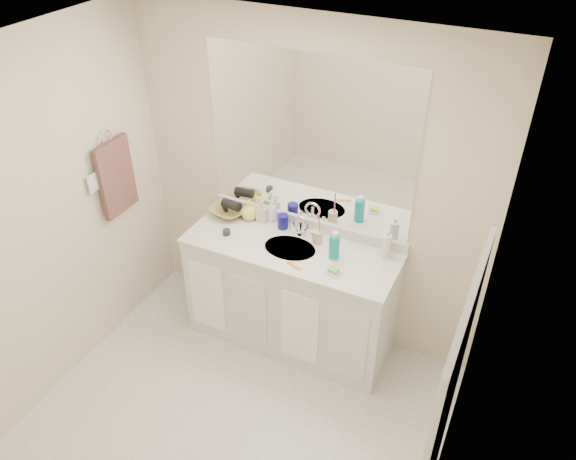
# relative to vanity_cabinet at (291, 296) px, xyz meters

# --- Properties ---
(floor) EXTENTS (2.60, 2.60, 0.00)m
(floor) POSITION_rel_vanity_cabinet_xyz_m (0.00, -1.02, -0.42)
(floor) COLOR silver
(floor) RESTS_ON ground
(ceiling) EXTENTS (2.60, 2.60, 0.02)m
(ceiling) POSITION_rel_vanity_cabinet_xyz_m (0.00, -1.02, 1.97)
(ceiling) COLOR white
(ceiling) RESTS_ON wall_back
(wall_back) EXTENTS (2.60, 0.02, 2.40)m
(wall_back) POSITION_rel_vanity_cabinet_xyz_m (0.00, 0.28, 0.77)
(wall_back) COLOR beige
(wall_back) RESTS_ON floor
(wall_left) EXTENTS (0.02, 2.60, 2.40)m
(wall_left) POSITION_rel_vanity_cabinet_xyz_m (-1.30, -1.02, 0.77)
(wall_left) COLOR beige
(wall_left) RESTS_ON floor
(wall_right) EXTENTS (0.02, 2.60, 2.40)m
(wall_right) POSITION_rel_vanity_cabinet_xyz_m (1.30, -1.02, 0.77)
(wall_right) COLOR beige
(wall_right) RESTS_ON floor
(vanity_cabinet) EXTENTS (1.50, 0.55, 0.85)m
(vanity_cabinet) POSITION_rel_vanity_cabinet_xyz_m (0.00, 0.00, 0.00)
(vanity_cabinet) COLOR silver
(vanity_cabinet) RESTS_ON floor
(countertop) EXTENTS (1.52, 0.57, 0.03)m
(countertop) POSITION_rel_vanity_cabinet_xyz_m (0.00, 0.00, 0.44)
(countertop) COLOR silver
(countertop) RESTS_ON vanity_cabinet
(backsplash) EXTENTS (1.52, 0.03, 0.08)m
(backsplash) POSITION_rel_vanity_cabinet_xyz_m (0.00, 0.26, 0.50)
(backsplash) COLOR silver
(backsplash) RESTS_ON countertop
(sink_basin) EXTENTS (0.37, 0.37, 0.02)m
(sink_basin) POSITION_rel_vanity_cabinet_xyz_m (0.00, -0.02, 0.44)
(sink_basin) COLOR #BBAFA3
(sink_basin) RESTS_ON countertop
(faucet) EXTENTS (0.02, 0.02, 0.11)m
(faucet) POSITION_rel_vanity_cabinet_xyz_m (0.00, 0.16, 0.51)
(faucet) COLOR silver
(faucet) RESTS_ON countertop
(mirror) EXTENTS (1.48, 0.01, 1.20)m
(mirror) POSITION_rel_vanity_cabinet_xyz_m (0.00, 0.27, 1.14)
(mirror) COLOR white
(mirror) RESTS_ON wall_back
(blue_mug) EXTENTS (0.11, 0.11, 0.11)m
(blue_mug) POSITION_rel_vanity_cabinet_xyz_m (-0.15, 0.18, 0.51)
(blue_mug) COLOR navy
(blue_mug) RESTS_ON countertop
(tan_cup) EXTENTS (0.09, 0.09, 0.09)m
(tan_cup) POSITION_rel_vanity_cabinet_xyz_m (0.15, 0.12, 0.50)
(tan_cup) COLOR #C2B288
(tan_cup) RESTS_ON countertop
(toothbrush) EXTENTS (0.02, 0.04, 0.19)m
(toothbrush) POSITION_rel_vanity_cabinet_xyz_m (0.16, 0.12, 0.60)
(toothbrush) COLOR #E53C6D
(toothbrush) RESTS_ON tan_cup
(mouthwash_bottle) EXTENTS (0.09, 0.09, 0.17)m
(mouthwash_bottle) POSITION_rel_vanity_cabinet_xyz_m (0.31, 0.02, 0.54)
(mouthwash_bottle) COLOR #0C928F
(mouthwash_bottle) RESTS_ON countertop
(clear_pump_bottle) EXTENTS (0.07, 0.07, 0.17)m
(clear_pump_bottle) POSITION_rel_vanity_cabinet_xyz_m (0.62, 0.18, 0.54)
(clear_pump_bottle) COLOR silver
(clear_pump_bottle) RESTS_ON countertop
(soap_dish) EXTENTS (0.11, 0.10, 0.01)m
(soap_dish) POSITION_rel_vanity_cabinet_xyz_m (0.38, -0.14, 0.46)
(soap_dish) COLOR silver
(soap_dish) RESTS_ON countertop
(green_soap) EXTENTS (0.07, 0.06, 0.02)m
(green_soap) POSITION_rel_vanity_cabinet_xyz_m (0.38, -0.14, 0.48)
(green_soap) COLOR #8CE638
(green_soap) RESTS_ON soap_dish
(orange_comb) EXTENTS (0.12, 0.07, 0.01)m
(orange_comb) POSITION_rel_vanity_cabinet_xyz_m (0.11, -0.19, 0.46)
(orange_comb) COLOR orange
(orange_comb) RESTS_ON countertop
(dark_jar) EXTENTS (0.07, 0.07, 0.04)m
(dark_jar) POSITION_rel_vanity_cabinet_xyz_m (-0.48, -0.07, 0.47)
(dark_jar) COLOR black
(dark_jar) RESTS_ON countertop
(soap_bottle_white) EXTENTS (0.09, 0.09, 0.18)m
(soap_bottle_white) POSITION_rel_vanity_cabinet_xyz_m (-0.27, 0.23, 0.55)
(soap_bottle_white) COLOR white
(soap_bottle_white) RESTS_ON countertop
(soap_bottle_cream) EXTENTS (0.09, 0.09, 0.18)m
(soap_bottle_cream) POSITION_rel_vanity_cabinet_xyz_m (-0.32, 0.20, 0.54)
(soap_bottle_cream) COLOR beige
(soap_bottle_cream) RESTS_ON countertop
(soap_bottle_yellow) EXTENTS (0.16, 0.16, 0.16)m
(soap_bottle_yellow) POSITION_rel_vanity_cabinet_xyz_m (-0.43, 0.18, 0.53)
(soap_bottle_yellow) COLOR #EEE35C
(soap_bottle_yellow) RESTS_ON countertop
(wicker_basket) EXTENTS (0.31, 0.31, 0.07)m
(wicker_basket) POSITION_rel_vanity_cabinet_xyz_m (-0.59, 0.16, 0.49)
(wicker_basket) COLOR #9F8240
(wicker_basket) RESTS_ON countertop
(hair_dryer) EXTENTS (0.15, 0.09, 0.07)m
(hair_dryer) POSITION_rel_vanity_cabinet_xyz_m (-0.57, 0.16, 0.54)
(hair_dryer) COLOR black
(hair_dryer) RESTS_ON wicker_basket
(towel_ring) EXTENTS (0.01, 0.11, 0.11)m
(towel_ring) POSITION_rel_vanity_cabinet_xyz_m (-1.27, -0.25, 1.12)
(towel_ring) COLOR silver
(towel_ring) RESTS_ON wall_left
(hand_towel) EXTENTS (0.04, 0.32, 0.55)m
(hand_towel) POSITION_rel_vanity_cabinet_xyz_m (-1.25, -0.25, 0.82)
(hand_towel) COLOR #462925
(hand_towel) RESTS_ON towel_ring
(switch_plate) EXTENTS (0.01, 0.08, 0.13)m
(switch_plate) POSITION_rel_vanity_cabinet_xyz_m (-1.27, -0.45, 0.88)
(switch_plate) COLOR white
(switch_plate) RESTS_ON wall_left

